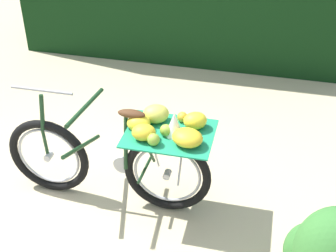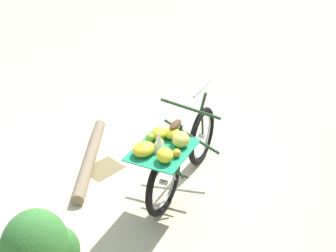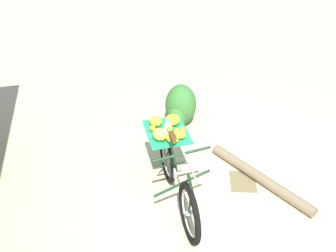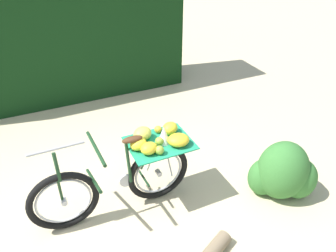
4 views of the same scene
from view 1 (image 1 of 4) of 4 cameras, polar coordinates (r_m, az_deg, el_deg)
ground_plane at (r=4.00m, az=-8.59°, el=-11.30°), size 60.00×60.00×0.00m
bicycle at (r=3.82m, az=-5.55°, el=-3.42°), size 1.78×0.92×1.03m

